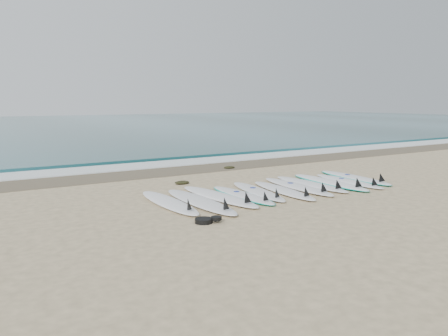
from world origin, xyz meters
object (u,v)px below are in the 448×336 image
surfboard_0 (170,202)px  surfboard_10 (355,178)px  surfboard_5 (284,190)px  leash_coil (207,220)px

surfboard_0 → surfboard_10: surfboard_10 is taller
surfboard_0 → surfboard_5: size_ratio=1.03×
surfboard_0 → leash_coil: bearing=-89.8°
surfboard_0 → leash_coil: 1.58m
surfboard_0 → surfboard_5: 2.86m
surfboard_0 → surfboard_10: size_ratio=0.97×
surfboard_0 → leash_coil: (-0.00, -1.58, -0.01)m
surfboard_10 → leash_coil: size_ratio=5.86×
surfboard_5 → leash_coil: surfboard_5 is taller
surfboard_5 → leash_coil: bearing=-150.0°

